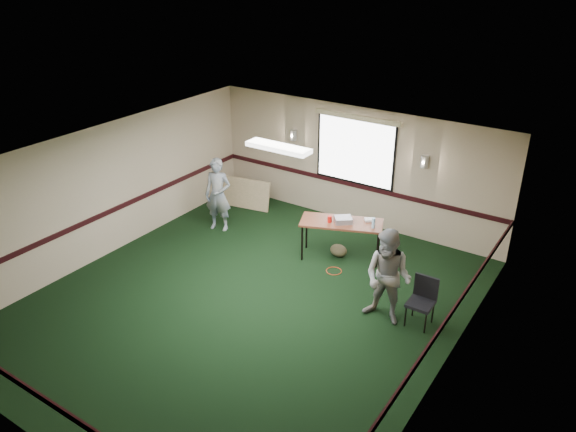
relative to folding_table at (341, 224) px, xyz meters
The scene contains 13 objects.
ground 2.53m from the folding_table, 104.36° to the right, with size 8.00×8.00×0.00m, color black.
room_shell 1.04m from the folding_table, 160.60° to the right, with size 8.00×8.02×8.00m.
folding_table is the anchor object (origin of this frame).
projector 0.12m from the folding_table, 10.88° to the right, with size 0.34×0.28×0.11m, color gray.
game_console 0.56m from the folding_table, 37.82° to the left, with size 0.18×0.14×0.04m, color silver.
red_cup 0.27m from the folding_table, 142.11° to the right, with size 0.09×0.09×0.13m, color red.
water_bottle 0.67m from the folding_table, ahead, with size 0.06×0.06×0.21m, color #98D1F9.
duffel_bag 0.63m from the folding_table, 152.21° to the left, with size 0.36×0.27×0.26m, color #4D442C.
cable_coil 0.95m from the folding_table, 73.10° to the right, with size 0.31×0.31×0.02m, color #B33A16.
folded_table 3.33m from the folding_table, 164.81° to the left, with size 1.41×0.06×0.73m, color tan.
conference_chair 2.50m from the folding_table, 28.01° to the right, with size 0.42×0.44×0.85m.
person_left 2.92m from the folding_table, behind, with size 0.61×0.40×1.66m, color #38507B.
person_right 2.21m from the folding_table, 41.10° to the right, with size 0.82×0.64×1.70m, color #6B88A7.
Camera 1 is at (5.25, -6.60, 5.80)m, focal length 35.00 mm.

